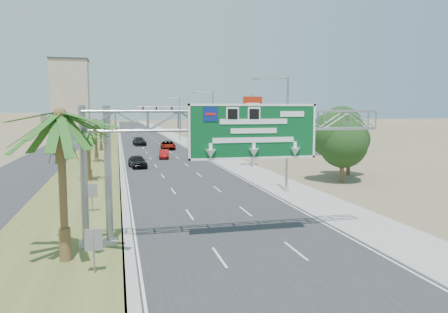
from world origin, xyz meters
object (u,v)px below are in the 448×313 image
sign_gantry (224,130)px  signal_mast (179,122)px  car_right_lane (168,145)px  pole_sign_red_near (253,111)px  car_far (139,142)px  store_building (271,137)px  car_left_lane (137,161)px  car_mid_lane (164,154)px  palm_near (60,115)px  pole_sign_red_far (201,118)px  pole_sign_blue (243,121)px

sign_gantry → signal_mast: bearing=84.3°
car_right_lane → pole_sign_red_near: bearing=-71.2°
car_right_lane → car_far: (-4.60, 10.20, 0.03)m
signal_mast → store_building: (16.83, -5.97, -2.85)m
sign_gantry → car_left_lane: sign_gantry is taller
car_left_lane → car_mid_lane: size_ratio=1.16×
palm_near → pole_sign_red_far: palm_near is taller
sign_gantry → pole_sign_blue: (12.50, 39.36, -0.57)m
palm_near → car_left_lane: (4.86, 33.75, -6.15)m
car_right_lane → pole_sign_red_far: size_ratio=0.78×
palm_near → store_building: size_ratio=0.46×
signal_mast → car_mid_lane: bearing=-104.1°
car_right_lane → signal_mast: bearing=67.3°
pole_sign_red_near → pole_sign_red_far: (0.45, 36.54, -1.53)m
signal_mast → car_mid_lane: size_ratio=2.58×
store_building → pole_sign_red_far: bearing=142.9°
signal_mast → car_far: 9.57m
palm_near → pole_sign_red_near: (18.78, 30.52, 0.15)m
palm_near → store_building: (31.20, 58.00, -4.93)m
signal_mast → car_far: size_ratio=1.86×
palm_near → car_far: (6.79, 68.19, -6.13)m
car_mid_lane → car_left_lane: bearing=-107.1°
car_mid_lane → pole_sign_red_near: bearing=-45.5°
car_right_lane → pole_sign_red_far: (7.84, 9.08, 4.77)m
sign_gantry → car_far: (-1.35, 66.26, -5.25)m
store_building → palm_near: bearing=-118.3°
sign_gantry → pole_sign_red_far: bearing=80.3°
pole_sign_red_far → car_right_lane: bearing=-130.8°
car_left_lane → car_right_lane: 25.10m
palm_near → pole_sign_red_near: bearing=58.4°
pole_sign_blue → car_right_lane: bearing=119.0°
sign_gantry → car_far: 66.48m
palm_near → car_right_lane: bearing=78.9°
car_right_lane → pole_sign_red_near: 29.13m
car_right_lane → sign_gantry: bearing=-89.6°
store_building → pole_sign_red_near: pole_sign_red_near is taller
pole_sign_red_near → car_left_lane: bearing=166.9°
palm_near → car_far: size_ratio=1.51×
signal_mast → pole_sign_blue: size_ratio=1.38×
palm_near → car_mid_lane: palm_near is taller
car_right_lane → car_far: bearing=118.0°
signal_mast → pole_sign_red_near: 33.81m
store_building → signal_mast: bearing=160.5°
pole_sign_red_near → car_mid_lane: bearing=127.2°
store_building → car_left_lane: (-26.34, -24.25, -1.22)m
signal_mast → car_right_lane: bearing=-116.5°
signal_mast → car_left_lane: size_ratio=2.24×
store_building → car_far: size_ratio=3.26×
car_right_lane → pole_sign_blue: bearing=-57.3°
car_left_lane → car_right_lane: bearing=67.0°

